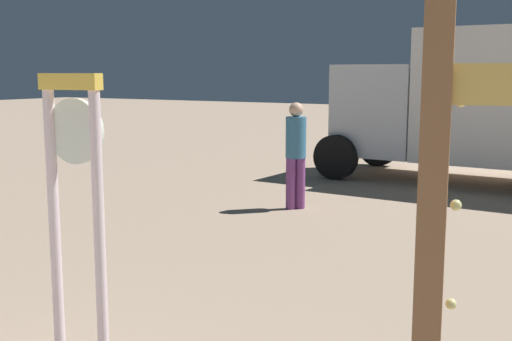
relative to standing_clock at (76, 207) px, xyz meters
The scene contains 3 objects.
standing_clock is the anchor object (origin of this frame).
person_distant 6.32m from the standing_clock, 104.17° to the left, with size 0.32×0.32×1.69m.
box_truck_near 10.11m from the standing_clock, 85.16° to the left, with size 6.28×2.74×2.96m.
Camera 1 is at (3.20, -0.50, 2.14)m, focal length 44.88 mm.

